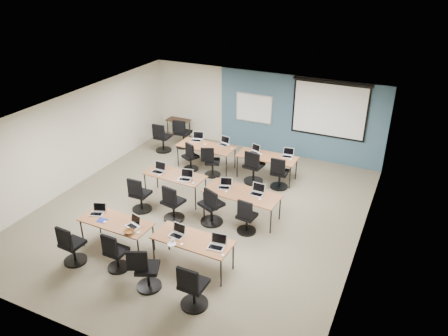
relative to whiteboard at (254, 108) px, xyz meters
The scene contains 58 objects.
floor 4.67m from the whiteboard, 86.12° to the right, with size 8.00×9.00×0.02m, color #6B6354.
ceiling 4.61m from the whiteboard, 86.12° to the right, with size 8.00×9.00×0.02m, color white.
wall_back 0.32m from the whiteboard, 13.87° to the left, with size 8.00×0.04×2.70m, color beige.
wall_front 8.93m from the whiteboard, 88.08° to the right, with size 8.00×0.04×2.70m, color beige.
wall_left 5.77m from the whiteboard, 129.90° to the right, with size 0.04×9.00×2.70m, color beige.
wall_right 6.17m from the whiteboard, 45.83° to the right, with size 0.04×9.00×2.70m, color beige.
blue_accent_panel 1.55m from the whiteboard, ahead, with size 5.50×0.04×2.70m, color #3D5977.
whiteboard is the anchor object (origin of this frame).
projector_screen 2.54m from the whiteboard, ahead, with size 2.40×0.10×1.82m.
training_table_front_left 6.68m from the whiteboard, 95.80° to the right, with size 1.68×0.70×0.73m.
training_table_front_right 6.62m from the whiteboard, 79.36° to the right, with size 1.73×0.72×0.73m.
training_table_mid_left 4.20m from the whiteboard, 99.15° to the right, with size 1.69×0.71×0.73m.
training_table_mid_right 4.50m from the whiteboard, 71.84° to the right, with size 1.93×0.81×0.73m.
training_table_back_left 2.28m from the whiteboard, 111.10° to the right, with size 1.81×0.75×0.73m.
training_table_back_right 2.38m from the whiteboard, 57.73° to the right, with size 1.77×0.74×0.73m.
laptop_0 6.66m from the whiteboard, 100.85° to the right, with size 0.31×0.26×0.24m.
mouse_0 6.83m from the whiteboard, 97.31° to the right, with size 0.06×0.09×0.03m, color white.
task_chair_0 7.64m from the whiteboard, 99.36° to the right, with size 0.50×0.50×0.99m.
laptop_1 6.60m from the whiteboard, 91.72° to the right, with size 0.30×0.25×0.23m.
mouse_1 6.80m from the whiteboard, 89.53° to the right, with size 0.06×0.09×0.03m, color white.
task_chair_1 7.33m from the whiteboard, 91.82° to the right, with size 0.47×0.47×0.96m.
laptop_2 6.56m from the whiteboard, 82.47° to the right, with size 0.31×0.27×0.24m.
mouse_2 6.86m from the whiteboard, 80.69° to the right, with size 0.06×0.10×0.04m, color white.
task_chair_2 7.56m from the whiteboard, 84.80° to the right, with size 0.55×0.51×0.99m.
laptop_3 6.74m from the whiteboard, 74.50° to the right, with size 0.34×0.29×0.26m.
mouse_3 7.03m from the whiteboard, 73.14° to the right, with size 0.06×0.09×0.03m, color white.
task_chair_3 7.78m from the whiteboard, 76.67° to the right, with size 0.54×0.54×1.02m.
laptop_4 4.32m from the whiteboard, 105.49° to the right, with size 0.35×0.30×0.26m.
mouse_4 4.46m from the whiteboard, 103.17° to the right, with size 0.06×0.10×0.03m, color white.
task_chair_4 5.28m from the whiteboard, 102.81° to the right, with size 0.52×0.52×1.00m.
laptop_5 4.23m from the whiteboard, 93.52° to the right, with size 0.34×0.29×0.26m.
mouse_5 4.36m from the whiteboard, 89.43° to the right, with size 0.07×0.10×0.04m, color white.
task_chair_5 5.16m from the whiteboard, 91.62° to the right, with size 0.54×0.54×1.02m.
laptop_6 4.28m from the whiteboard, 78.05° to the right, with size 0.31×0.27×0.24m.
mouse_6 4.51m from the whiteboard, 76.93° to the right, with size 0.06×0.09×0.03m, color white.
task_chair_6 4.97m from the whiteboard, 80.37° to the right, with size 0.61×0.57×1.04m.
laptop_7 4.49m from the whiteboard, 66.87° to the right, with size 0.34×0.29×0.25m.
mouse_7 4.80m from the whiteboard, 66.22° to the right, with size 0.06×0.09×0.03m, color white.
task_chair_7 5.21m from the whiteboard, 69.96° to the right, with size 0.47×0.47×0.96m.
laptop_8 2.22m from the whiteboard, 126.10° to the right, with size 0.35×0.30×0.27m.
mouse_8 2.21m from the whiteboard, 113.78° to the right, with size 0.06×0.10×0.03m, color white.
task_chair_8 2.85m from the whiteboard, 115.01° to the right, with size 0.50×0.46×0.95m.
laptop_9 1.80m from the whiteboard, 101.04° to the right, with size 0.32×0.28×0.25m.
mouse_9 2.00m from the whiteboard, 88.60° to the right, with size 0.06×0.10×0.04m, color white.
task_chair_9 2.71m from the whiteboard, 98.39° to the right, with size 0.51×0.49×0.97m.
laptop_10 2.06m from the whiteboard, 66.76° to the right, with size 0.30×0.26×0.23m.
mouse_10 2.23m from the whiteboard, 61.91° to the right, with size 0.06×0.10×0.04m, color white.
task_chair_10 2.72m from the whiteboard, 68.01° to the right, with size 0.58×0.58×1.05m.
laptop_11 2.49m from the whiteboard, 43.31° to the right, with size 0.32×0.27×0.24m.
mouse_11 2.75m from the whiteboard, 44.23° to the right, with size 0.06×0.10×0.04m, color white.
task_chair_11 3.09m from the whiteboard, 53.33° to the right, with size 0.51×0.51×0.99m.
blue_mousepad 6.81m from the whiteboard, 98.21° to the right, with size 0.22×0.18×0.01m, color navy.
snack_bowl 6.88m from the whiteboard, 91.07° to the right, with size 0.22×0.22×0.05m, color #985835.
snack_plate 6.90m from the whiteboard, 82.39° to the right, with size 0.18×0.18×0.01m, color white.
coffee_cup 6.84m from the whiteboard, 82.28° to the right, with size 0.07×0.07×0.07m, color white.
utility_table 2.87m from the whiteboard, behind, with size 0.83×0.46×0.75m.
spare_chair_a 2.64m from the whiteboard, 157.00° to the right, with size 0.56×0.56×1.03m.
spare_chair_b 3.27m from the whiteboard, 149.82° to the right, with size 0.55×0.55×1.02m.
Camera 1 is at (4.72, -8.56, 6.16)m, focal length 35.00 mm.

